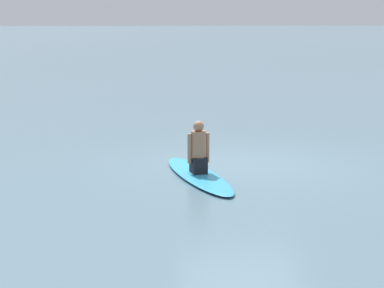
{
  "coord_description": "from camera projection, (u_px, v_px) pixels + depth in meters",
  "views": [
    {
      "loc": [
        -12.58,
        2.56,
        2.85
      ],
      "look_at": [
        -0.68,
        1.09,
        0.57
      ],
      "focal_mm": 62.9,
      "sensor_mm": 36.0,
      "label": 1
    }
  ],
  "objects": [
    {
      "name": "ground_plane",
      "position": [
        243.0,
        165.0,
        13.1
      ],
      "size": [
        400.0,
        400.0,
        0.0
      ],
      "primitive_type": "plane",
      "color": "slate"
    },
    {
      "name": "person_paddler",
      "position": [
        198.0,
        149.0,
        12.0
      ],
      "size": [
        0.35,
        0.42,
        0.94
      ],
      "rotation": [
        0.0,
        0.0,
        -2.96
      ],
      "color": "black",
      "rests_on": "surfboard"
    },
    {
      "name": "surfboard",
      "position": [
        198.0,
        175.0,
        12.09
      ],
      "size": [
        3.22,
        1.24,
        0.08
      ],
      "primitive_type": "ellipsoid",
      "rotation": [
        0.0,
        0.0,
        -2.96
      ],
      "color": "#339EC6",
      "rests_on": "ground"
    }
  ]
}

